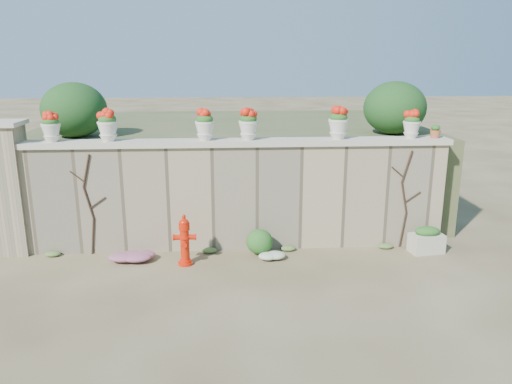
{
  "coord_description": "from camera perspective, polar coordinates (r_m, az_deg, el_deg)",
  "views": [
    {
      "loc": [
        -0.18,
        -7.35,
        3.57
      ],
      "look_at": [
        0.38,
        1.4,
        1.2
      ],
      "focal_mm": 35.0,
      "sensor_mm": 36.0,
      "label": 1
    }
  ],
  "objects": [
    {
      "name": "urn_pot_3",
      "position": [
        9.24,
        -0.87,
        7.7
      ],
      "size": [
        0.36,
        0.36,
        0.56
      ],
      "color": "beige",
      "rests_on": "wall_cap"
    },
    {
      "name": "magenta_clump",
      "position": [
        9.32,
        -14.02,
        -7.09
      ],
      "size": [
        0.89,
        0.59,
        0.24
      ],
      "primitive_type": "ellipsoid",
      "color": "#CA2893",
      "rests_on": "ground"
    },
    {
      "name": "vine_right",
      "position": [
        9.9,
        16.63,
        -0.64
      ],
      "size": [
        0.6,
        0.04,
        1.91
      ],
      "color": "black",
      "rests_on": "ground"
    },
    {
      "name": "ground",
      "position": [
        8.17,
        -2.06,
        -10.8
      ],
      "size": [
        80.0,
        80.0,
        0.0
      ],
      "primitive_type": "plane",
      "color": "brown",
      "rests_on": "ground"
    },
    {
      "name": "white_flowers",
      "position": [
        9.15,
        1.93,
        -7.22
      ],
      "size": [
        0.52,
        0.42,
        0.19
      ],
      "primitive_type": "ellipsoid",
      "color": "white",
      "rests_on": "ground"
    },
    {
      "name": "raised_fill",
      "position": [
        12.62,
        -2.75,
        3.33
      ],
      "size": [
        9.0,
        6.0,
        2.0
      ],
      "primitive_type": "cube",
      "color": "#384C23",
      "rests_on": "ground"
    },
    {
      "name": "urn_pot_4",
      "position": [
        9.46,
        9.4,
        7.76
      ],
      "size": [
        0.38,
        0.38,
        0.59
      ],
      "color": "beige",
      "rests_on": "wall_cap"
    },
    {
      "name": "terracotta_pot",
      "position": [
        10.07,
        19.81,
        6.47
      ],
      "size": [
        0.2,
        0.2,
        0.24
      ],
      "color": "#A75633",
      "rests_on": "wall_cap"
    },
    {
      "name": "planter_box",
      "position": [
        9.99,
        18.92,
        -5.25
      ],
      "size": [
        0.66,
        0.45,
        0.51
      ],
      "rotation": [
        0.0,
        0.0,
        0.16
      ],
      "color": "beige",
      "rests_on": "ground"
    },
    {
      "name": "urn_pot_0",
      "position": [
        9.74,
        -22.4,
        6.87
      ],
      "size": [
        0.34,
        0.34,
        0.53
      ],
      "color": "beige",
      "rests_on": "wall_cap"
    },
    {
      "name": "gate_pillar",
      "position": [
        10.24,
        -26.34,
        0.46
      ],
      "size": [
        0.72,
        0.72,
        2.48
      ],
      "color": "#988665",
      "rests_on": "ground"
    },
    {
      "name": "fire_hydrant",
      "position": [
        8.91,
        -8.16,
        -5.43
      ],
      "size": [
        0.39,
        0.28,
        0.93
      ],
      "rotation": [
        0.0,
        0.0,
        0.0
      ],
      "color": "red",
      "rests_on": "ground"
    },
    {
      "name": "back_shrub_left",
      "position": [
        10.83,
        -20.06,
        8.81
      ],
      "size": [
        1.3,
        1.3,
        1.1
      ],
      "primitive_type": "ellipsoid",
      "color": "#143814",
      "rests_on": "raised_fill"
    },
    {
      "name": "stone_wall",
      "position": [
        9.5,
        -2.42,
        -0.59
      ],
      "size": [
        8.0,
        0.4,
        2.0
      ],
      "primitive_type": "cube",
      "color": "#988665",
      "rests_on": "ground"
    },
    {
      "name": "vine_left",
      "position": [
        9.62,
        -18.52,
        -1.24
      ],
      "size": [
        0.6,
        0.04,
        1.91
      ],
      "color": "black",
      "rests_on": "ground"
    },
    {
      "name": "wall_cap",
      "position": [
        9.28,
        -2.5,
        5.67
      ],
      "size": [
        8.1,
        0.52,
        0.1
      ],
      "primitive_type": "cube",
      "color": "beige",
      "rests_on": "stone_wall"
    },
    {
      "name": "urn_pot_5",
      "position": [
        9.87,
        17.37,
        7.35
      ],
      "size": [
        0.33,
        0.33,
        0.51
      ],
      "color": "beige",
      "rests_on": "wall_cap"
    },
    {
      "name": "green_shrub",
      "position": [
        9.29,
        0.48,
        -5.51
      ],
      "size": [
        0.63,
        0.57,
        0.6
      ],
      "primitive_type": "ellipsoid",
      "color": "#1E5119",
      "rests_on": "ground"
    },
    {
      "name": "back_shrub_right",
      "position": [
        11.0,
        15.58,
        9.24
      ],
      "size": [
        1.3,
        1.3,
        1.1
      ],
      "primitive_type": "ellipsoid",
      "color": "#143814",
      "rests_on": "raised_fill"
    },
    {
      "name": "urn_pot_1",
      "position": [
        9.46,
        -16.59,
        7.3
      ],
      "size": [
        0.37,
        0.37,
        0.58
      ],
      "color": "beige",
      "rests_on": "wall_cap"
    },
    {
      "name": "urn_pot_2",
      "position": [
        9.23,
        -5.87,
        7.61
      ],
      "size": [
        0.36,
        0.36,
        0.56
      ],
      "color": "beige",
      "rests_on": "wall_cap"
    }
  ]
}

